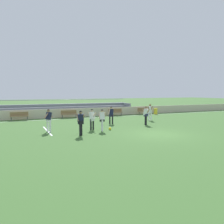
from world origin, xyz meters
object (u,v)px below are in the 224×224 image
player_white_overlapping (146,114)px  player_dark_dropping_back (111,114)px  bench_far_right (144,110)px  soccer_ball (110,129)px  trash_bin (156,111)px  player_white_wide_right (92,118)px  player_dark_on_ball (49,118)px  player_white_pressing_high (102,118)px  bench_near_bin (19,115)px  bench_near_wall_gap (69,113)px  player_white_deep_cover (150,111)px  player_dark_trailing_run (81,121)px  bench_centre_sideline (115,112)px  bleacher_stand (64,109)px

player_white_overlapping → player_dark_dropping_back: bearing=145.2°
bench_far_right → soccer_ball: (-8.98, -9.27, -0.44)m
trash_bin → player_dark_dropping_back: player_dark_dropping_back is taller
player_white_wide_right → player_dark_on_ball: size_ratio=0.96×
player_white_pressing_high → bench_near_bin: bearing=120.2°
bench_near_bin → player_dark_on_ball: bearing=-78.0°
bench_near_wall_gap → player_white_overlapping: size_ratio=1.06×
bench_near_wall_gap → player_white_pressing_high: size_ratio=1.07×
player_white_pressing_high → soccer_ball: 1.19m
player_dark_on_ball → player_white_overlapping: bearing=1.3°
bench_near_bin → player_white_pressing_high: 11.01m
player_white_pressing_high → player_dark_dropping_back: 3.94m
player_white_pressing_high → player_white_deep_cover: (6.95, 3.91, 0.04)m
player_dark_dropping_back → player_dark_on_ball: size_ratio=0.95×
player_dark_trailing_run → player_dark_dropping_back: size_ratio=1.05×
player_dark_trailing_run → soccer_ball: player_dark_trailing_run is taller
bench_near_bin → bench_near_wall_gap: same height
player_dark_on_ball → player_white_overlapping: player_dark_on_ball is taller
bench_far_right → player_white_overlapping: player_white_overlapping is taller
bench_centre_sideline → soccer_ball: bearing=-117.5°
bench_centre_sideline → bench_near_wall_gap: same height
bench_centre_sideline → player_dark_dropping_back: bearing=-118.4°
bleacher_stand → bench_far_right: (9.90, -3.17, -0.25)m
bench_near_wall_gap → player_white_overlapping: 9.56m
player_white_wide_right → player_dark_dropping_back: bearing=41.4°
bleacher_stand → player_white_wide_right: 11.80m
bench_far_right → player_white_wide_right: (-10.24, -8.63, 0.43)m
bench_centre_sideline → player_white_pressing_high: 11.03m
player_white_deep_cover → bench_centre_sideline: bearing=103.8°
player_dark_dropping_back → player_dark_on_ball: (-5.98, -2.02, 0.07)m
bench_near_bin → trash_bin: (16.89, -0.34, -0.14)m
bench_centre_sideline → bench_far_right: same height
player_dark_trailing_run → player_white_deep_cover: 10.20m
player_dark_on_ball → player_white_pressing_high: bearing=-18.3°
bench_centre_sideline → player_dark_dropping_back: 7.10m
bench_near_bin → player_dark_trailing_run: player_dark_trailing_run is taller
player_white_pressing_high → player_white_overlapping: player_white_overlapping is taller
player_white_deep_cover → bench_near_wall_gap: bearing=142.3°
bleacher_stand → player_dark_on_ball: (-3.61, -11.43, 0.23)m
player_white_wide_right → soccer_ball: bearing=-27.0°
bench_near_bin → player_white_deep_cover: (12.48, -5.60, 0.49)m
player_white_overlapping → player_white_pressing_high: bearing=-163.4°
bench_near_bin → bench_centre_sideline: same height
player_white_deep_cover → player_white_pressing_high: bearing=-150.6°
bench_far_right → player_white_wide_right: size_ratio=1.09×
bleacher_stand → soccer_ball: 12.49m
bench_near_bin → player_white_pressing_high: bearing=-59.8°
bleacher_stand → bench_centre_sideline: (5.74, -3.17, -0.25)m
player_white_wide_right → player_white_overlapping: player_white_overlapping is taller
bleacher_stand → player_white_pressing_high: bleacher_stand is taller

